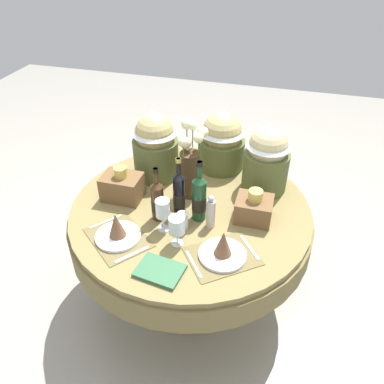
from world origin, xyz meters
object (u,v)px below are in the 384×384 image
Objects in this scene: wine_glass_left at (163,209)px; flower_vase at (190,164)px; wine_bottle_left at (179,194)px; tumbler_near_right at (183,221)px; wine_bottle_rear at (157,200)px; wine_glass_right at (177,226)px; dining_table at (190,223)px; pepper_mill at (211,212)px; gift_tub_back_left at (155,142)px; wine_bottle_centre at (199,198)px; gift_tub_back_right at (267,155)px; place_setting_left at (117,231)px; woven_basket_side_right at (254,208)px; book_on_table at (160,271)px; place_setting_right at (223,250)px; gift_tub_back_centre at (222,137)px; woven_basket_side_left at (122,186)px.

flower_vase is at bearing 81.58° from wine_glass_left.
wine_bottle_left is 3.84× the size of tumbler_near_right.
wine_bottle_rear is 0.24m from wine_glass_right.
wine_bottle_rear is at bearing -134.91° from dining_table.
gift_tub_back_left is at bearing 138.15° from pepper_mill.
dining_table is 3.86× the size of wine_bottle_centre.
gift_tub_back_right is (0.23, 0.44, 0.14)m from pepper_mill.
place_setting_left is 0.47m from wine_bottle_centre.
gift_tub_back_right is 2.22× the size of woven_basket_side_right.
book_on_table is (0.04, -0.44, -0.13)m from wine_bottle_left.
place_setting_left is 1.30× the size of wine_bottle_rear.
wine_bottle_centre is 0.47m from book_on_table.
book_on_table is (-0.01, -0.34, -0.04)m from tumbler_near_right.
place_setting_right is (0.26, -0.35, 0.17)m from dining_table.
wine_glass_left is at bearing -154.34° from woven_basket_side_right.
wine_glass_left is (-0.05, -0.35, -0.07)m from flower_vase.
wine_bottle_rear is 0.78× the size of gift_tub_back_centre.
dining_table is 4.33× the size of wine_bottle_rear.
gift_tub_back_left reaches higher than woven_basket_side_left.
woven_basket_side_left is at bearing 154.97° from wine_bottle_rear.
pepper_mill is at bearing -83.25° from gift_tub_back_centre.
wine_bottle_centre is 0.83× the size of gift_tub_back_right.
gift_tub_back_left is at bearing -151.08° from gift_tub_back_centre.
gift_tub_back_left reaches higher than tumbler_near_right.
gift_tub_back_right is 1.94× the size of woven_basket_side_left.
place_setting_right is at bearing -52.82° from dining_table.
dining_table is 0.30m from pepper_mill.
dining_table is 0.50m from place_setting_left.
wine_glass_left is (-0.16, -0.14, -0.00)m from wine_bottle_centre.
wine_bottle_rear is at bearing -165.11° from woven_basket_side_right.
flower_vase is at bearing 105.32° from dining_table.
wine_bottle_rear is at bearing -69.49° from gift_tub_back_left.
wine_bottle_centre is (0.11, -0.21, -0.07)m from flower_vase.
dining_table is at bearing 2.95° from woven_basket_side_left.
wine_glass_left is at bearing -103.12° from gift_tub_back_centre.
pepper_mill is 0.25m from woven_basket_side_right.
flower_vase is at bearing -28.39° from gift_tub_back_left.
wine_bottle_rear is at bearing 125.54° from wine_glass_left.
wine_bottle_centre is 0.15m from tumbler_near_right.
gift_tub_back_centre is (0.07, 0.67, 0.17)m from tumbler_near_right.
wine_bottle_centre is at bearing -0.92° from wine_bottle_left.
pepper_mill is (0.13, 0.18, -0.03)m from wine_glass_right.
wine_glass_right is at bearing -46.42° from wine_bottle_rear.
wine_glass_left is (0.21, 0.13, 0.09)m from place_setting_left.
wine_glass_right is (0.06, -0.23, -0.02)m from wine_bottle_left.
wine_bottle_rear is at bearing -177.78° from pepper_mill.
wine_bottle_left is at bearing -115.94° from dining_table.
pepper_mill is at bearing -41.85° from gift_tub_back_left.
place_setting_right is 1.16× the size of wine_bottle_left.
wine_glass_left is at bearing 32.07° from place_setting_left.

